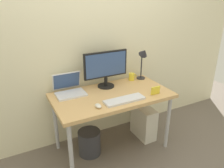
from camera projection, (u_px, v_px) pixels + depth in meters
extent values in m
plane|color=#665B51|center=(112.00, 147.00, 2.76)|extent=(6.00, 6.00, 0.00)
cube|color=beige|center=(96.00, 36.00, 2.60)|extent=(4.40, 0.04, 2.60)
cube|color=tan|center=(112.00, 96.00, 2.49)|extent=(1.31, 0.70, 0.04)
cylinder|color=#B2B2B7|center=(71.00, 154.00, 2.14)|extent=(0.04, 0.04, 0.69)
cylinder|color=#B2B2B7|center=(168.00, 123.00, 2.64)|extent=(0.04, 0.04, 0.69)
cylinder|color=#B2B2B7|center=(56.00, 124.00, 2.62)|extent=(0.04, 0.04, 0.69)
cylinder|color=#B2B2B7|center=(140.00, 102.00, 3.12)|extent=(0.04, 0.04, 0.69)
cylinder|color=black|center=(106.00, 86.00, 2.68)|extent=(0.20, 0.20, 0.01)
cylinder|color=black|center=(106.00, 81.00, 2.65)|extent=(0.04, 0.04, 0.11)
cube|color=black|center=(106.00, 64.00, 2.57)|extent=(0.54, 0.03, 0.31)
cube|color=#334C7F|center=(106.00, 65.00, 2.56)|extent=(0.50, 0.01, 0.27)
cube|color=silver|center=(71.00, 94.00, 2.45)|extent=(0.32, 0.22, 0.02)
cube|color=silver|center=(67.00, 81.00, 2.52)|extent=(0.32, 0.07, 0.21)
cube|color=#334C7F|center=(67.00, 81.00, 2.52)|extent=(0.30, 0.05, 0.18)
cylinder|color=#232328|center=(141.00, 78.00, 2.92)|extent=(0.11, 0.11, 0.01)
cylinder|color=#232328|center=(141.00, 66.00, 2.86)|extent=(0.02, 0.02, 0.32)
cone|color=#232328|center=(144.00, 52.00, 2.76)|extent=(0.11, 0.14, 0.13)
cube|color=silver|center=(124.00, 100.00, 2.32)|extent=(0.44, 0.14, 0.02)
ellipsoid|color=silver|center=(98.00, 106.00, 2.19)|extent=(0.06, 0.09, 0.03)
cylinder|color=yellow|center=(132.00, 77.00, 2.86)|extent=(0.07, 0.07, 0.09)
torus|color=yellow|center=(135.00, 76.00, 2.88)|extent=(0.05, 0.01, 0.05)
cube|color=yellow|center=(155.00, 90.00, 2.45)|extent=(0.11, 0.02, 0.09)
cube|color=silver|center=(144.00, 122.00, 2.90)|extent=(0.18, 0.36, 0.42)
cylinder|color=#333338|center=(89.00, 142.00, 2.61)|extent=(0.26, 0.26, 0.30)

